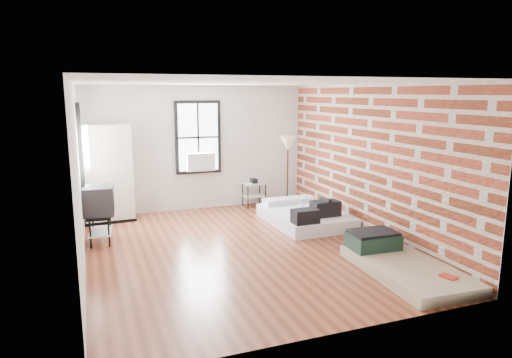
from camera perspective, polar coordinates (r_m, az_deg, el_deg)
name	(u,v)px	position (r m, az deg, el deg)	size (l,w,h in m)	color
ground	(241,249)	(7.90, -1.93, -8.77)	(6.00, 6.00, 0.00)	#562616
room_shell	(246,146)	(7.92, -1.26, 4.20)	(5.02, 6.02, 2.80)	silver
mattress_main	(306,215)	(9.40, 6.21, -4.55)	(1.44, 1.93, 0.61)	white
mattress_bare	(398,262)	(7.30, 17.37, -9.83)	(1.20, 2.13, 0.45)	tan
wardrobe	(107,173)	(9.86, -18.12, 0.66)	(1.05, 0.64, 2.01)	black
side_table	(254,188)	(10.66, -0.26, -1.10)	(0.53, 0.43, 0.67)	black
floor_lamp	(288,147)	(10.32, 4.01, 4.00)	(0.36, 0.36, 1.67)	black
tv_stand	(99,202)	(8.51, -19.00, -2.77)	(0.56, 0.76, 1.03)	black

